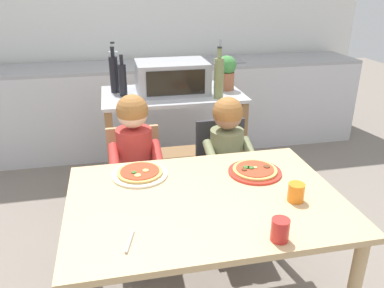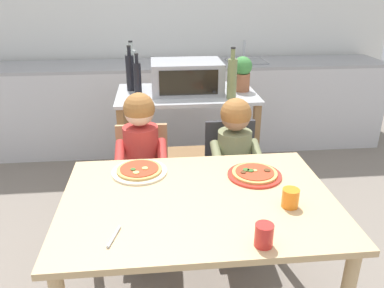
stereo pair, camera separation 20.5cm
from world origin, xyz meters
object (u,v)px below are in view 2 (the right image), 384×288
Objects in this scene: dining_chair_left at (143,177)px; drinking_cup_red at (264,235)px; drinking_cup_orange at (290,198)px; bottle_squat_spirits at (130,72)px; bottle_clear_vinegar at (232,78)px; child_in_red_shirt at (141,157)px; pizza_plate_red_rimmed at (255,174)px; bottle_brown_beer at (138,77)px; dining_chair_right at (231,172)px; pizza_plate_cream at (139,171)px; serving_spoon at (114,236)px; toaster_oven at (186,77)px; bottle_dark_olive_oil at (132,67)px; child_in_olive_shirt at (236,156)px; kitchen_island_cart at (187,128)px; dining_table at (198,216)px; potted_herb_plant at (242,72)px.

dining_chair_left is 1.27m from drinking_cup_red.
dining_chair_left is 9.24× the size of drinking_cup_orange.
bottle_clear_vinegar is at bearing -23.42° from bottle_squat_spirits.
drinking_cup_red is (0.49, -1.01, 0.11)m from child_in_red_shirt.
child_in_red_shirt is at bearing -144.06° from bottle_clear_vinegar.
bottle_brown_beer is at bearing 119.36° from pizza_plate_red_rimmed.
dining_chair_left is 1.00× the size of dining_chair_right.
bottle_squat_spirits is 1.17m from pizza_plate_cream.
dining_chair_left is at bearing 85.03° from serving_spoon.
pizza_plate_red_rimmed is at bearing -9.43° from pizza_plate_cream.
toaster_oven reaches higher than dining_chair_right.
child_in_red_shirt is 0.35m from pizza_plate_cream.
bottle_dark_olive_oil reaches higher than pizza_plate_red_rimmed.
child_in_olive_shirt is (0.00, -0.12, 0.18)m from dining_chair_right.
drinking_cup_red is at bearing -72.27° from bottle_squat_spirits.
dining_chair_left is at bearing 90.00° from pizza_plate_cream.
bottle_brown_beer is at bearing 116.68° from drinking_cup_orange.
kitchen_island_cart is at bearing 103.60° from drinking_cup_orange.
dining_table is at bearing 118.99° from drinking_cup_red.
dining_chair_right is 0.76× the size of child_in_red_shirt.
kitchen_island_cart is 0.66m from bottle_dark_olive_oil.
bottle_clear_vinegar is at bearing -33.94° from kitchen_island_cart.
child_in_red_shirt is at bearing 143.69° from pizza_plate_red_rimmed.
kitchen_island_cart is 3.07× the size of bottle_squat_spirits.
bottle_clear_vinegar is 1.08m from pizza_plate_cream.
dining_chair_left is (-0.34, -0.56, -0.13)m from kitchen_island_cart.
bottle_squat_spirits is at bearing 136.11° from dining_chair_right.
bottle_brown_beer is 1.77m from drinking_cup_red.
dining_chair_left is 0.54m from pizza_plate_cream.
kitchen_island_cart is 4.00× the size of potted_herb_plant.
bottle_dark_olive_oil is 0.89m from potted_herb_plant.
potted_herb_plant reaches higher than drinking_cup_orange.
dining_chair_left is 0.60m from dining_chair_right.
dining_chair_left reaches higher than pizza_plate_red_rimmed.
kitchen_island_cart is 1.71m from drinking_cup_red.
drinking_cup_red is at bearing -61.01° from dining_table.
bottle_clear_vinegar is at bearing 51.35° from pizza_plate_cream.
bottle_brown_beer is 0.78m from dining_chair_left.
bottle_squat_spirits is 1.22× the size of pizza_plate_red_rimmed.
pizza_plate_red_rimmed is 3.01× the size of drinking_cup_red.
dining_table is 4.37× the size of pizza_plate_cream.
dining_chair_left is 1.06m from serving_spoon.
bottle_squat_spirits reaches higher than child_in_red_shirt.
bottle_clear_vinegar is at bearing 71.53° from dining_table.
pizza_plate_red_rimmed is 3.23× the size of drinking_cup_orange.
serving_spoon is at bearing -105.26° from kitchen_island_cart.
kitchen_island_cart is 0.67m from dining_chair_left.
dining_chair_right is 1.19m from drinking_cup_red.
dining_chair_right reaches higher than dining_table.
potted_herb_plant is (0.43, -0.01, 0.03)m from toaster_oven.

